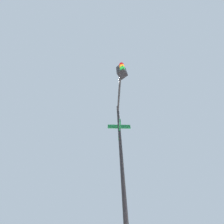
% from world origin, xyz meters
% --- Properties ---
extents(traffic_signal_near, '(2.36, 1.96, 6.06)m').
position_xyz_m(traffic_signal_near, '(-6.10, -6.86, 4.24)').
color(traffic_signal_near, black).
rests_on(traffic_signal_near, ground_plane).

